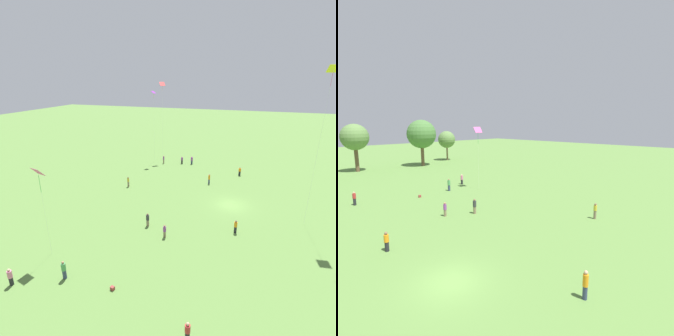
% 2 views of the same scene
% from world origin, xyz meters
% --- Properties ---
extents(ground_plane, '(240.00, 240.00, 0.00)m').
position_xyz_m(ground_plane, '(0.00, 0.00, 0.00)').
color(ground_plane, '#5B843D').
extents(person_0, '(0.39, 0.39, 1.74)m').
position_xyz_m(person_0, '(15.90, -15.51, 0.89)').
color(person_0, '#847056').
rests_on(person_0, ground_plane).
extents(person_1, '(0.33, 0.33, 1.81)m').
position_xyz_m(person_1, '(4.49, -7.03, 0.92)').
color(person_1, '#333D5B').
rests_on(person_1, ground_plane).
extents(person_2, '(0.50, 0.50, 1.87)m').
position_xyz_m(person_2, '(13.25, 20.03, 0.93)').
color(person_2, '#333D5B').
rests_on(person_2, ground_plane).
extents(person_3, '(0.56, 0.56, 1.74)m').
position_xyz_m(person_3, '(0.88, 22.45, 0.86)').
color(person_3, '#232328').
rests_on(person_3, ground_plane).
extents(person_4, '(0.48, 0.48, 1.62)m').
position_xyz_m(person_4, '(6.59, 10.83, 0.81)').
color(person_4, '#847056').
rests_on(person_4, ground_plane).
extents(person_5, '(0.60, 0.60, 1.61)m').
position_xyz_m(person_5, '(-0.32, -13.05, 0.78)').
color(person_5, '#232328').
rests_on(person_5, ground_plane).
extents(person_6, '(0.60, 0.60, 1.58)m').
position_xyz_m(person_6, '(12.08, -16.64, 0.77)').
color(person_6, '#232328').
rests_on(person_6, ground_plane).
extents(person_7, '(0.51, 0.51, 1.74)m').
position_xyz_m(person_7, '(9.42, 9.14, 0.86)').
color(person_7, '#847056').
rests_on(person_7, ground_plane).
extents(person_8, '(0.63, 0.63, 1.74)m').
position_xyz_m(person_8, '(9.97, -16.95, 0.85)').
color(person_8, '#333D5B').
rests_on(person_8, ground_plane).
extents(person_9, '(0.58, 0.58, 1.73)m').
position_xyz_m(person_9, '(17.27, 22.22, 0.85)').
color(person_9, '#232328').
rests_on(person_9, ground_plane).
extents(person_10, '(0.41, 0.41, 1.64)m').
position_xyz_m(person_10, '(-1.18, 7.23, 0.81)').
color(person_10, '#232328').
rests_on(person_10, ground_plane).
extents(person_11, '(0.44, 0.44, 1.74)m').
position_xyz_m(person_11, '(17.40, -1.46, 0.88)').
color(person_11, '#847056').
rests_on(person_11, ground_plane).
extents(kite_0, '(0.98, 1.06, 15.08)m').
position_xyz_m(kite_0, '(18.49, -16.79, 14.08)').
color(kite_0, purple).
rests_on(kite_0, ground_plane).
extents(kite_2, '(1.28, 1.01, 9.67)m').
position_xyz_m(kite_2, '(17.02, 17.46, 8.98)').
color(kite_2, '#E54C99').
rests_on(kite_2, ground_plane).
extents(kite_3, '(1.26, 1.02, 19.01)m').
position_xyz_m(kite_3, '(-9.36, 2.47, 17.88)').
color(kite_3, yellow).
rests_on(kite_3, ground_plane).
extents(kite_4, '(1.46, 1.42, 16.82)m').
position_xyz_m(kite_4, '(17.66, -19.89, 15.85)').
color(kite_4, red).
rests_on(kite_4, ground_plane).
extents(picnic_bag_0, '(0.40, 0.35, 0.33)m').
position_xyz_m(picnic_bag_0, '(8.33, 19.89, 0.16)').
color(picnic_bag_0, '#933833').
rests_on(picnic_bag_0, ground_plane).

